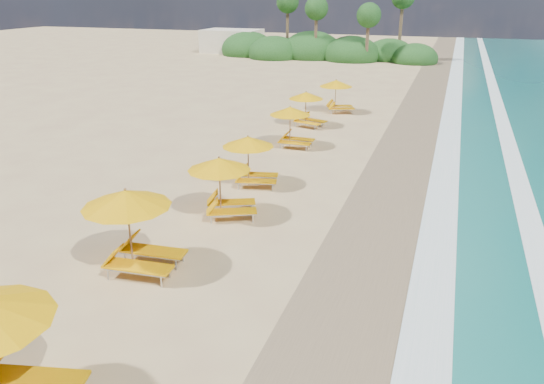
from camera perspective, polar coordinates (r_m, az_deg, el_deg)
The scene contains 11 objects.
ground at distance 18.21m, azimuth -0.00°, elevation -3.52°, with size 160.00×160.00×0.00m, color tan.
wet_sand at distance 17.45m, azimuth 12.57°, elevation -5.22°, with size 4.00×160.00×0.01m, color #85704F.
surf_foam at distance 17.43m, azimuth 21.43°, elevation -6.22°, with size 4.00×160.00×0.01m.
station_3 at distance 15.25m, azimuth -14.68°, elevation -3.54°, with size 2.88×2.70×2.54m.
station_4 at distance 18.44m, azimuth -5.16°, elevation 0.98°, with size 2.96×2.94×2.26m.
station_5 at distance 21.42m, azimuth -2.17°, elevation 3.77°, with size 2.64×2.54×2.14m.
station_6 at distance 26.89m, azimuth 2.31°, elevation 7.41°, with size 2.30×2.12×2.14m.
station_7 at distance 31.15m, azimuth 3.95°, elevation 9.24°, with size 2.60×2.52×2.08m.
station_8 at distance 34.99m, azimuth 7.21°, elevation 10.56°, with size 2.84×2.80×2.18m.
treeline at distance 63.38m, azimuth 5.16°, elevation 15.20°, with size 25.80×8.80×9.74m.
beach_building at distance 69.55m, azimuth -4.37°, elevation 16.09°, with size 7.00×5.00×2.80m, color beige.
Camera 1 is at (5.41, -15.62, 7.65)m, focal length 34.54 mm.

